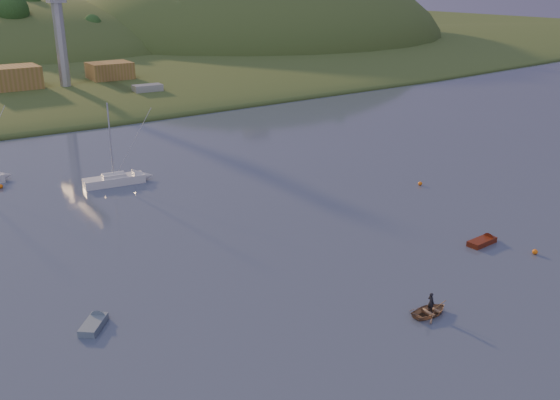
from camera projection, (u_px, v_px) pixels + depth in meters
shore_slope at (10, 74)px, 164.36m from camera, size 640.00×150.00×7.00m
hill_center at (11, 55)px, 204.69m from camera, size 140.00×120.00×36.00m
hill_right at (255, 44)px, 237.89m from camera, size 150.00×130.00×60.00m
wharf at (78, 91)px, 133.10m from camera, size 42.00×16.00×2.40m
shed_west at (11, 78)px, 125.80m from camera, size 11.00×8.00×4.80m
shed_east at (110, 71)px, 137.80m from camera, size 9.00×7.00×4.00m
dock_crane at (60, 14)px, 123.30m from camera, size 3.20×28.00×20.30m
sailboat_far at (114, 179)px, 76.82m from camera, size 7.52×3.00×10.16m
canoe at (430, 311)px, 47.29m from camera, size 3.21×2.32×0.66m
paddler at (431, 305)px, 47.13m from camera, size 0.39×0.59×1.60m
red_tender at (486, 240)px, 60.17m from camera, size 3.77×1.51×1.26m
grey_dinghy at (97, 320)px, 46.16m from camera, size 3.12×3.40×1.26m
work_vessel at (148, 96)px, 127.47m from camera, size 13.76×5.53×3.48m
buoy_0 at (535, 252)px, 57.60m from camera, size 0.50×0.50×0.50m
buoy_1 at (420, 184)px, 76.58m from camera, size 0.50×0.50×0.50m
buoy_3 at (1, 186)px, 75.56m from camera, size 0.50×0.50×0.50m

